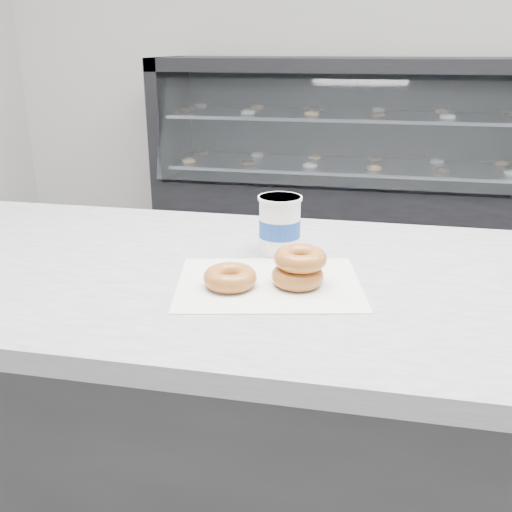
{
  "coord_description": "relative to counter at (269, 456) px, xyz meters",
  "views": [
    {
      "loc": [
        0.18,
        -1.63,
        1.32
      ],
      "look_at": [
        -0.02,
        -0.64,
        0.94
      ],
      "focal_mm": 40.0,
      "sensor_mm": 36.0,
      "label": 1
    }
  ],
  "objects": [
    {
      "name": "donut_stack",
      "position": [
        0.06,
        -0.06,
        0.48
      ],
      "size": [
        0.12,
        0.12,
        0.07
      ],
      "color": "#B77A32",
      "rests_on": "wax_paper"
    },
    {
      "name": "display_case",
      "position": [
        0.0,
        2.72,
        0.04
      ],
      "size": [
        2.4,
        0.74,
        1.25
      ],
      "color": "black",
      "rests_on": "ground"
    },
    {
      "name": "coffee_cup",
      "position": [
        -0.0,
        0.11,
        0.51
      ],
      "size": [
        0.11,
        0.11,
        0.12
      ],
      "rotation": [
        0.0,
        0.0,
        -0.32
      ],
      "color": "white",
      "rests_on": "counter"
    },
    {
      "name": "wax_paper",
      "position": [
        0.01,
        -0.06,
        0.45
      ],
      "size": [
        0.39,
        0.32,
        0.0
      ],
      "primitive_type": "cube",
      "rotation": [
        0.0,
        0.0,
        0.21
      ],
      "color": "white",
      "rests_on": "counter"
    },
    {
      "name": "donut_single",
      "position": [
        -0.06,
        -0.09,
        0.47
      ],
      "size": [
        0.11,
        0.11,
        0.03
      ],
      "primitive_type": "torus",
      "rotation": [
        0.0,
        0.0,
        -0.08
      ],
      "color": "#B77A32",
      "rests_on": "wax_paper"
    },
    {
      "name": "counter",
      "position": [
        0.0,
        0.0,
        0.0
      ],
      "size": [
        3.06,
        0.76,
        0.9
      ],
      "color": "#333335",
      "rests_on": "ground"
    },
    {
      "name": "ground",
      "position": [
        0.0,
        0.6,
        -0.45
      ],
      "size": [
        5.0,
        5.0,
        0.0
      ],
      "primitive_type": "plane",
      "color": "gray",
      "rests_on": "ground"
    }
  ]
}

